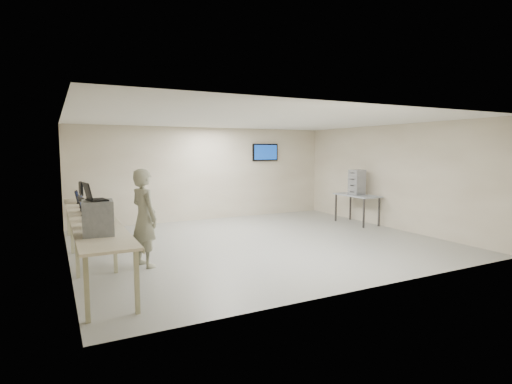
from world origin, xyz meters
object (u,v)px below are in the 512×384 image
soldier (144,218)px  side_table (357,197)px  workbench (91,219)px  equipment_box (98,218)px

soldier → side_table: 6.54m
soldier → side_table: bearing=-94.7°
workbench → side_table: 7.23m
workbench → side_table: workbench is taller
equipment_box → soldier: bearing=57.3°
workbench → side_table: (7.19, 0.82, -0.06)m
workbench → soldier: 1.11m
side_table → soldier: bearing=-166.3°
equipment_box → side_table: bearing=25.2°
workbench → equipment_box: equipment_box is taller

